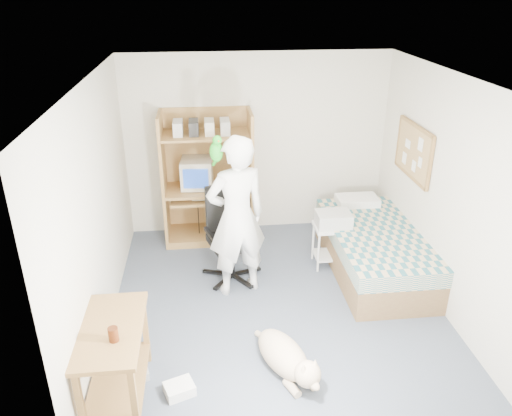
{
  "coord_description": "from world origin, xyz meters",
  "views": [
    {
      "loc": [
        -0.73,
        -4.59,
        3.33
      ],
      "look_at": [
        -0.19,
        0.35,
        1.05
      ],
      "focal_mm": 35.0,
      "sensor_mm": 36.0,
      "label": 1
    }
  ],
  "objects_px": {
    "side_desk": "(115,353)",
    "printer_cart": "(332,239)",
    "person": "(237,217)",
    "computer_hutch": "(208,183)",
    "office_chair": "(230,246)",
    "dog": "(286,357)",
    "bed": "(373,250)"
  },
  "relations": [
    {
      "from": "office_chair",
      "to": "person",
      "type": "height_order",
      "value": "person"
    },
    {
      "from": "office_chair",
      "to": "person",
      "type": "distance_m",
      "value": 0.62
    },
    {
      "from": "office_chair",
      "to": "printer_cart",
      "type": "xyz_separation_m",
      "value": [
        1.29,
        0.13,
        -0.04
      ]
    },
    {
      "from": "computer_hutch",
      "to": "dog",
      "type": "xyz_separation_m",
      "value": [
        0.64,
        -2.78,
        -0.65
      ]
    },
    {
      "from": "office_chair",
      "to": "printer_cart",
      "type": "height_order",
      "value": "office_chair"
    },
    {
      "from": "side_desk",
      "to": "dog",
      "type": "height_order",
      "value": "side_desk"
    },
    {
      "from": "person",
      "to": "dog",
      "type": "xyz_separation_m",
      "value": [
        0.34,
        -1.41,
        -0.77
      ]
    },
    {
      "from": "computer_hutch",
      "to": "office_chair",
      "type": "xyz_separation_m",
      "value": [
        0.23,
        -1.06,
        -0.42
      ]
    },
    {
      "from": "side_desk",
      "to": "dog",
      "type": "relative_size",
      "value": 1.02
    },
    {
      "from": "person",
      "to": "printer_cart",
      "type": "relative_size",
      "value": 3.41
    },
    {
      "from": "side_desk",
      "to": "person",
      "type": "height_order",
      "value": "person"
    },
    {
      "from": "computer_hutch",
      "to": "printer_cart",
      "type": "relative_size",
      "value": 3.27
    },
    {
      "from": "person",
      "to": "dog",
      "type": "relative_size",
      "value": 1.91
    },
    {
      "from": "computer_hutch",
      "to": "bed",
      "type": "xyz_separation_m",
      "value": [
        2.0,
        -1.12,
        -0.53
      ]
    },
    {
      "from": "person",
      "to": "computer_hutch",
      "type": "bearing_deg",
      "value": -94.6
    },
    {
      "from": "side_desk",
      "to": "dog",
      "type": "xyz_separation_m",
      "value": [
        1.49,
        0.15,
        -0.32
      ]
    },
    {
      "from": "computer_hutch",
      "to": "dog",
      "type": "height_order",
      "value": "computer_hutch"
    },
    {
      "from": "dog",
      "to": "printer_cart",
      "type": "relative_size",
      "value": 1.78
    },
    {
      "from": "side_desk",
      "to": "person",
      "type": "distance_m",
      "value": 1.99
    },
    {
      "from": "computer_hutch",
      "to": "office_chair",
      "type": "distance_m",
      "value": 1.16
    },
    {
      "from": "computer_hutch",
      "to": "bed",
      "type": "relative_size",
      "value": 0.89
    },
    {
      "from": "computer_hutch",
      "to": "bed",
      "type": "bearing_deg",
      "value": -29.29
    },
    {
      "from": "printer_cart",
      "to": "bed",
      "type": "bearing_deg",
      "value": -21.35
    },
    {
      "from": "office_chair",
      "to": "dog",
      "type": "xyz_separation_m",
      "value": [
        0.41,
        -1.72,
        -0.23
      ]
    },
    {
      "from": "computer_hutch",
      "to": "side_desk",
      "type": "distance_m",
      "value": 3.08
    },
    {
      "from": "dog",
      "to": "printer_cart",
      "type": "bearing_deg",
      "value": 40.86
    },
    {
      "from": "side_desk",
      "to": "printer_cart",
      "type": "xyz_separation_m",
      "value": [
        2.37,
        2.0,
        -0.13
      ]
    },
    {
      "from": "person",
      "to": "dog",
      "type": "bearing_deg",
      "value": 86.86
    },
    {
      "from": "office_chair",
      "to": "person",
      "type": "bearing_deg",
      "value": -94.38
    },
    {
      "from": "office_chair",
      "to": "person",
      "type": "relative_size",
      "value": 0.6
    },
    {
      "from": "dog",
      "to": "office_chair",
      "type": "bearing_deg",
      "value": 79.69
    },
    {
      "from": "side_desk",
      "to": "printer_cart",
      "type": "relative_size",
      "value": 1.81
    }
  ]
}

